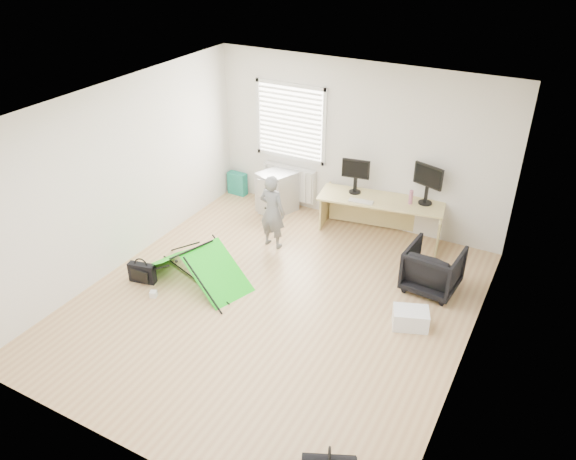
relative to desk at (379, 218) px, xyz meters
The scene contains 17 objects.
ground 2.48m from the desk, 104.19° to the right, with size 5.50×5.50×0.00m, color tan.
back_wall 1.23m from the desk, 148.96° to the left, with size 5.00×0.02×2.70m, color silver.
window 2.20m from the desk, 169.84° to the left, with size 1.20×0.06×1.20m, color silver.
radiator 1.83m from the desk, behind, with size 1.00×0.12×0.60m, color silver.
desk is the anchor object (origin of this frame).
filing_cabinet 1.89m from the desk, behind, with size 0.47×0.63×0.73m, color #ABADB1.
monitor_left 0.72m from the desk, behind, with size 0.44×0.10×0.42m, color black.
monitor_right 0.89m from the desk, 16.38° to the left, with size 0.50×0.11×0.47m, color black.
keyboard 0.48m from the desk, 136.76° to the right, with size 0.39×0.13×0.02m, color beige.
thermos 0.64m from the desk, ahead, with size 0.06×0.06×0.22m, color #AD617D.
office_chair 1.56m from the desk, 41.57° to the right, with size 0.71×0.73×0.66m, color black.
person 1.76m from the desk, 142.18° to the right, with size 0.44×0.29×1.21m, color slate.
kite 3.09m from the desk, 127.85° to the right, with size 1.65×0.73×0.51m, color #15D114, non-canonical shape.
storage_crate 2.30m from the desk, 59.40° to the right, with size 0.45×0.31×0.25m, color white.
tote_bag 2.89m from the desk, behind, with size 0.36×0.16×0.42m, color #1E8974.
laptop_bag 3.79m from the desk, 131.69° to the right, with size 0.39×0.12×0.29m, color black.
white_box 3.74m from the desk, 125.15° to the right, with size 0.09×0.09×0.09m, color silver.
Camera 1 is at (3.07, -5.29, 4.66)m, focal length 35.00 mm.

